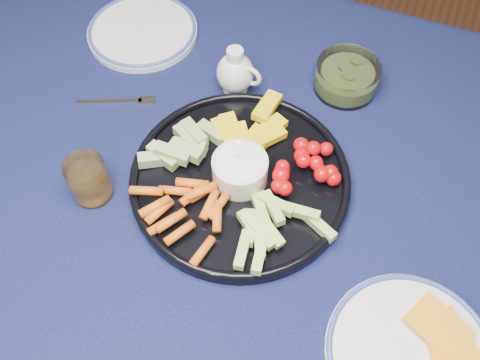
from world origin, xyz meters
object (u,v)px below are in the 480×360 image
at_px(dining_table, 202,194).
at_px(cheese_plate, 411,354).
at_px(juice_tumbler, 89,181).
at_px(crudite_platter, 238,176).
at_px(pickle_bowl, 346,78).
at_px(creamer_pitcher, 236,73).
at_px(side_plate_extra, 143,31).

relative_size(dining_table, cheese_plate, 6.90).
bearing_deg(juice_tumbler, crudite_platter, 26.28).
xyz_separation_m(dining_table, pickle_bowl, (0.18, 0.28, 0.11)).
relative_size(crudite_platter, creamer_pitcher, 3.80).
xyz_separation_m(creamer_pitcher, cheese_plate, (0.42, -0.38, -0.03)).
height_order(dining_table, juice_tumbler, juice_tumbler).
relative_size(crudite_platter, pickle_bowl, 3.07).
bearing_deg(side_plate_extra, pickle_bowl, 1.80).
bearing_deg(side_plate_extra, cheese_plate, -34.29).
xyz_separation_m(creamer_pitcher, side_plate_extra, (-0.24, 0.07, -0.03)).
bearing_deg(side_plate_extra, crudite_platter, -39.62).
bearing_deg(dining_table, juice_tumbler, -142.12).
bearing_deg(cheese_plate, dining_table, 155.79).
bearing_deg(crudite_platter, juice_tumbler, -153.72).
height_order(creamer_pitcher, side_plate_extra, creamer_pitcher).
distance_m(crudite_platter, juice_tumbler, 0.25).
xyz_separation_m(cheese_plate, side_plate_extra, (-0.66, 0.45, -0.00)).
bearing_deg(juice_tumbler, cheese_plate, -7.37).
bearing_deg(creamer_pitcher, side_plate_extra, 163.98).
relative_size(crudite_platter, juice_tumbler, 4.70).
height_order(creamer_pitcher, pickle_bowl, creamer_pitcher).
distance_m(dining_table, creamer_pitcher, 0.24).
height_order(cheese_plate, juice_tumbler, juice_tumbler).
xyz_separation_m(crudite_platter, side_plate_extra, (-0.32, 0.27, -0.01)).
height_order(crudite_platter, cheese_plate, crudite_platter).
relative_size(creamer_pitcher, cheese_plate, 0.41).
bearing_deg(cheese_plate, pickle_bowl, 116.12).
bearing_deg(crudite_platter, side_plate_extra, 140.38).
bearing_deg(dining_table, pickle_bowl, 56.65).
xyz_separation_m(crudite_platter, cheese_plate, (0.33, -0.18, -0.01)).
relative_size(pickle_bowl, juice_tumbler, 1.53).
distance_m(dining_table, juice_tumbler, 0.22).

